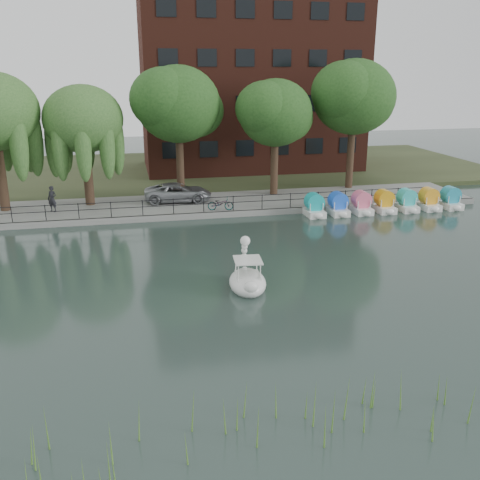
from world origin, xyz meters
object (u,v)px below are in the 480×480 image
object	(u,v)px
minivan	(178,191)
swan_boat	(247,278)
bicycle	(220,203)
pedestrian	(52,197)

from	to	relation	value
minivan	swan_boat	distance (m)	15.73
bicycle	swan_boat	size ratio (longest dim) A/B	0.62
pedestrian	swan_boat	xyz separation A→B (m)	(9.99, -14.53, -0.90)
swan_boat	bicycle	bearing A→B (deg)	90.76
pedestrian	swan_boat	distance (m)	17.66
pedestrian	swan_boat	world-z (taller)	pedestrian
minivan	pedestrian	world-z (taller)	pedestrian
minivan	pedestrian	size ratio (longest dim) A/B	2.76
minivan	bicycle	distance (m)	3.98
bicycle	swan_boat	xyz separation A→B (m)	(-0.99, -12.59, -0.41)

